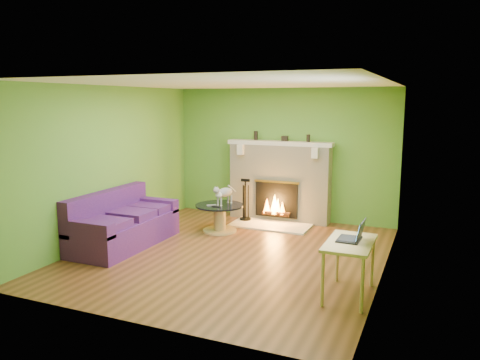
# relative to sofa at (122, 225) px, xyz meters

# --- Properties ---
(floor) EXTENTS (5.00, 5.00, 0.00)m
(floor) POSITION_rel_sofa_xyz_m (1.86, 0.27, -0.34)
(floor) COLOR #553218
(floor) RESTS_ON ground
(ceiling) EXTENTS (5.00, 5.00, 0.00)m
(ceiling) POSITION_rel_sofa_xyz_m (1.86, 0.27, 2.26)
(ceiling) COLOR white
(ceiling) RESTS_ON wall_back
(wall_back) EXTENTS (5.00, 0.00, 5.00)m
(wall_back) POSITION_rel_sofa_xyz_m (1.86, 2.77, 0.96)
(wall_back) COLOR #539230
(wall_back) RESTS_ON floor
(wall_front) EXTENTS (5.00, 0.00, 5.00)m
(wall_front) POSITION_rel_sofa_xyz_m (1.86, -2.23, 0.96)
(wall_front) COLOR #539230
(wall_front) RESTS_ON floor
(wall_left) EXTENTS (0.00, 5.00, 5.00)m
(wall_left) POSITION_rel_sofa_xyz_m (-0.39, 0.27, 0.96)
(wall_left) COLOR #539230
(wall_left) RESTS_ON floor
(wall_right) EXTENTS (0.00, 5.00, 5.00)m
(wall_right) POSITION_rel_sofa_xyz_m (4.11, 0.27, 0.96)
(wall_right) COLOR #539230
(wall_right) RESTS_ON floor
(window_frame) EXTENTS (0.00, 1.20, 1.20)m
(window_frame) POSITION_rel_sofa_xyz_m (4.10, -0.63, 1.21)
(window_frame) COLOR silver
(window_frame) RESTS_ON wall_right
(window_pane) EXTENTS (0.00, 1.06, 1.06)m
(window_pane) POSITION_rel_sofa_xyz_m (4.09, -0.63, 1.21)
(window_pane) COLOR white
(window_pane) RESTS_ON wall_right
(fireplace) EXTENTS (2.10, 0.46, 1.58)m
(fireplace) POSITION_rel_sofa_xyz_m (1.86, 2.59, 0.43)
(fireplace) COLOR beige
(fireplace) RESTS_ON floor
(hearth) EXTENTS (1.50, 0.75, 0.03)m
(hearth) POSITION_rel_sofa_xyz_m (1.86, 2.07, -0.33)
(hearth) COLOR beige
(hearth) RESTS_ON floor
(mantel) EXTENTS (2.10, 0.28, 0.08)m
(mantel) POSITION_rel_sofa_xyz_m (1.86, 2.57, 1.20)
(mantel) COLOR beige
(mantel) RESTS_ON fireplace
(sofa) EXTENTS (0.90, 1.97, 0.89)m
(sofa) POSITION_rel_sofa_xyz_m (0.00, 0.00, 0.00)
(sofa) COLOR #3F185B
(sofa) RESTS_ON floor
(coffee_table) EXTENTS (0.88, 0.88, 0.50)m
(coffee_table) POSITION_rel_sofa_xyz_m (1.13, 1.35, -0.06)
(coffee_table) COLOR tan
(coffee_table) RESTS_ON floor
(desk) EXTENTS (0.54, 0.93, 0.69)m
(desk) POSITION_rel_sofa_xyz_m (3.81, -0.62, 0.26)
(desk) COLOR tan
(desk) RESTS_ON floor
(cat) EXTENTS (0.35, 0.62, 0.37)m
(cat) POSITION_rel_sofa_xyz_m (1.21, 1.40, 0.34)
(cat) COLOR slate
(cat) RESTS_ON coffee_table
(remote_silver) EXTENTS (0.16, 0.14, 0.02)m
(remote_silver) POSITION_rel_sofa_xyz_m (1.03, 1.23, 0.16)
(remote_silver) COLOR gray
(remote_silver) RESTS_ON coffee_table
(remote_black) EXTENTS (0.16, 0.05, 0.02)m
(remote_black) POSITION_rel_sofa_xyz_m (1.15, 1.17, 0.16)
(remote_black) COLOR black
(remote_black) RESTS_ON coffee_table
(laptop) EXTENTS (0.31, 0.36, 0.26)m
(laptop) POSITION_rel_sofa_xyz_m (3.79, -0.57, 0.47)
(laptop) COLOR black
(laptop) RESTS_ON desk
(fire_tools) EXTENTS (0.22, 0.22, 0.82)m
(fire_tools) POSITION_rel_sofa_xyz_m (1.28, 2.22, 0.10)
(fire_tools) COLOR black
(fire_tools) RESTS_ON hearth
(mantel_vase_left) EXTENTS (0.08, 0.08, 0.18)m
(mantel_vase_left) POSITION_rel_sofa_xyz_m (1.35, 2.60, 1.33)
(mantel_vase_left) COLOR black
(mantel_vase_left) RESTS_ON mantel
(mantel_vase_right) EXTENTS (0.07, 0.07, 0.14)m
(mantel_vase_right) POSITION_rel_sofa_xyz_m (2.42, 2.60, 1.31)
(mantel_vase_right) COLOR black
(mantel_vase_right) RESTS_ON mantel
(mantel_box) EXTENTS (0.12, 0.08, 0.10)m
(mantel_box) POSITION_rel_sofa_xyz_m (1.95, 2.60, 1.29)
(mantel_box) COLOR black
(mantel_box) RESTS_ON mantel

